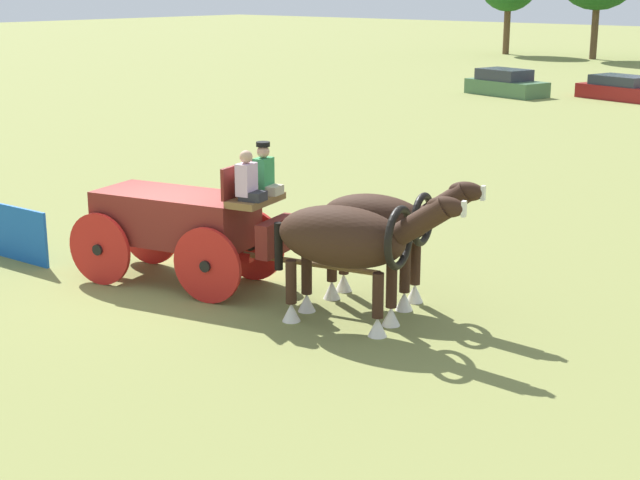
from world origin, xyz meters
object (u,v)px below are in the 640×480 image
show_wagon (184,221)px  draft_horse_off (349,241)px  parked_vehicle_a (506,84)px  parked_vehicle_b (624,89)px  draft_horse_near (382,225)px

show_wagon → draft_horse_off: 3.66m
show_wagon → draft_horse_off: show_wagon is taller
parked_vehicle_a → draft_horse_off: bearing=-64.2°
parked_vehicle_a → parked_vehicle_b: (5.17, 2.00, -0.06)m
parked_vehicle_a → show_wagon: bearing=-70.2°
parked_vehicle_a → draft_horse_near: bearing=-63.7°
show_wagon → draft_horse_near: 3.68m
show_wagon → parked_vehicle_a: bearing=109.8°
show_wagon → parked_vehicle_a: show_wagon is taller
show_wagon → parked_vehicle_a: (-11.00, 30.57, -0.63)m
show_wagon → parked_vehicle_b: bearing=100.2°
draft_horse_off → parked_vehicle_b: size_ratio=0.68×
draft_horse_near → show_wagon: bearing=-155.8°
draft_horse_off → show_wagon: bearing=-176.3°
show_wagon → draft_horse_near: size_ratio=2.01×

